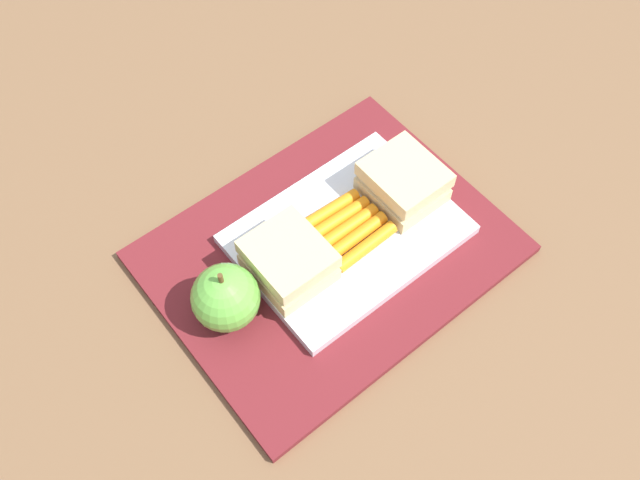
% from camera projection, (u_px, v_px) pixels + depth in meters
% --- Properties ---
extents(ground_plane, '(2.40, 2.40, 0.00)m').
position_uv_depth(ground_plane, '(329.00, 254.00, 0.74)').
color(ground_plane, brown).
extents(lunchbag_mat, '(0.36, 0.28, 0.01)m').
position_uv_depth(lunchbag_mat, '(329.00, 252.00, 0.74)').
color(lunchbag_mat, maroon).
rests_on(lunchbag_mat, ground_plane).
extents(food_tray, '(0.23, 0.17, 0.01)m').
position_uv_depth(food_tray, '(347.00, 234.00, 0.74)').
color(food_tray, white).
rests_on(food_tray, lunchbag_mat).
extents(sandwich_half_left, '(0.07, 0.08, 0.04)m').
position_uv_depth(sandwich_half_left, '(403.00, 182.00, 0.74)').
color(sandwich_half_left, '#DBC189').
rests_on(sandwich_half_left, food_tray).
extents(sandwich_half_right, '(0.07, 0.08, 0.04)m').
position_uv_depth(sandwich_half_right, '(289.00, 260.00, 0.69)').
color(sandwich_half_right, '#DBC189').
rests_on(sandwich_half_right, food_tray).
extents(carrot_sticks_bundle, '(0.08, 0.07, 0.02)m').
position_uv_depth(carrot_sticks_bundle, '(348.00, 228.00, 0.73)').
color(carrot_sticks_bundle, orange).
rests_on(carrot_sticks_bundle, food_tray).
extents(apple, '(0.07, 0.07, 0.08)m').
position_uv_depth(apple, '(226.00, 298.00, 0.67)').
color(apple, '#66B742').
rests_on(apple, lunchbag_mat).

